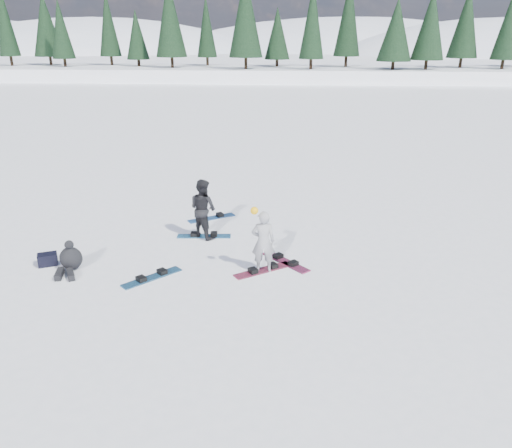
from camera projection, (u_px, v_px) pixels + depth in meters
The scene contains 11 objects.
ground at pixel (299, 270), 12.08m from camera, with size 420.00×420.00×0.00m, color white.
alpine_backdrop at pixel (264, 88), 194.21m from camera, with size 412.50×227.00×53.20m.
snowboarder_woman at pixel (263, 241), 11.74m from camera, with size 0.59×0.42×1.67m.
snowboarder_man at pixel (203, 209), 13.76m from camera, with size 0.81×0.63×1.67m, color black.
seated_rider at pixel (70, 259), 11.95m from camera, with size 0.67×0.98×0.76m.
gear_bag at pixel (48, 259), 12.28m from camera, with size 0.45×0.30×0.30m, color black.
snowboard_woman at pixel (263, 270), 12.01m from camera, with size 1.50×0.28×0.03m, color maroon.
snowboard_man at pixel (204, 236), 14.05m from camera, with size 1.50×0.28×0.03m, color #1C659D.
snowboard_loose_c at pixel (212, 218), 15.44m from camera, with size 1.50×0.28×0.03m, color #1C549C.
snowboard_loose_a at pixel (152, 278), 11.66m from camera, with size 1.50×0.28×0.03m, color navy.
snowboard_loose_b at pixel (286, 262), 12.46m from camera, with size 1.50×0.28×0.03m, color maroon.
Camera 1 is at (-0.23, -10.95, 5.33)m, focal length 35.00 mm.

